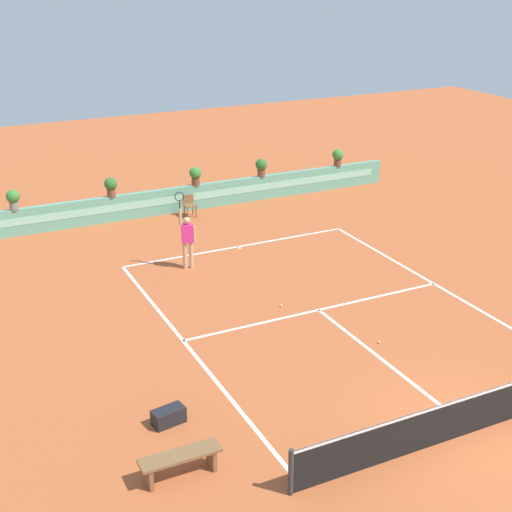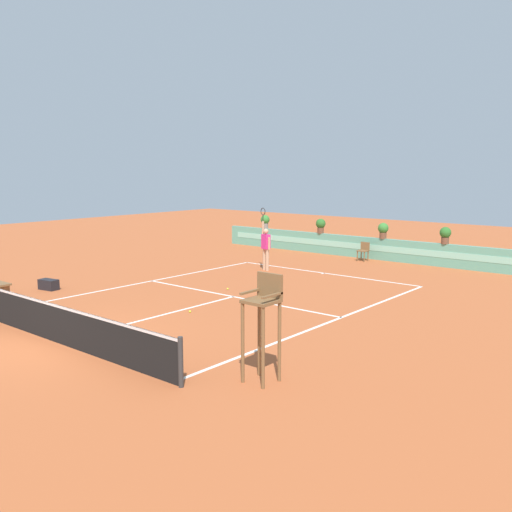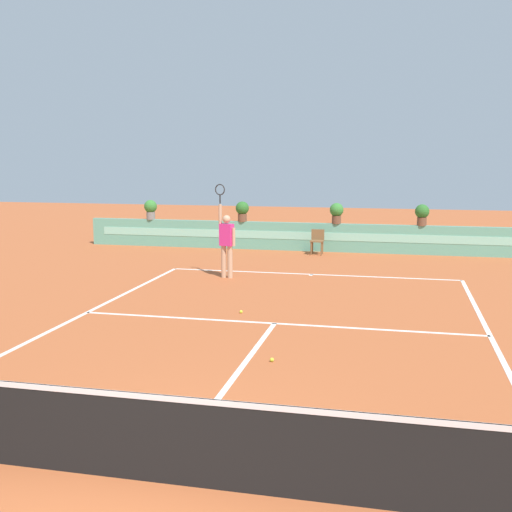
{
  "view_description": "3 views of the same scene",
  "coord_description": "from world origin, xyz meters",
  "px_view_note": "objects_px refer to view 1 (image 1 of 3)",
  "views": [
    {
      "loc": [
        -9.75,
        -9.44,
        9.2
      ],
      "look_at": [
        -0.89,
        8.64,
        1.0
      ],
      "focal_mm": 50.91,
      "sensor_mm": 36.0,
      "label": 1
    },
    {
      "loc": [
        12.08,
        -6.98,
        4.14
      ],
      "look_at": [
        -0.89,
        8.64,
        1.0
      ],
      "focal_mm": 39.37,
      "sensor_mm": 36.0,
      "label": 2
    },
    {
      "loc": [
        2.34,
        -5.66,
        3.31
      ],
      "look_at": [
        -0.89,
        8.64,
        1.0
      ],
      "focal_mm": 44.18,
      "sensor_mm": 36.0,
      "label": 3
    }
  ],
  "objects_px": {
    "potted_plant_right": "(261,166)",
    "potted_plant_far_left": "(13,198)",
    "bench_courtside": "(180,460)",
    "tennis_ball_near_baseline": "(379,342)",
    "potted_plant_centre": "(195,175)",
    "gear_bag": "(169,416)",
    "ball_kid_chair": "(189,205)",
    "tennis_ball_mid_court": "(281,306)",
    "potted_plant_left": "(111,186)",
    "tennis_player": "(187,238)",
    "potted_plant_far_right": "(338,156)"
  },
  "relations": [
    {
      "from": "potted_plant_right",
      "to": "potted_plant_far_left",
      "type": "height_order",
      "value": "same"
    },
    {
      "from": "bench_courtside",
      "to": "tennis_ball_near_baseline",
      "type": "relative_size",
      "value": 23.53
    },
    {
      "from": "bench_courtside",
      "to": "potted_plant_centre",
      "type": "height_order",
      "value": "potted_plant_centre"
    },
    {
      "from": "gear_bag",
      "to": "potted_plant_far_left",
      "type": "bearing_deg",
      "value": 94.31
    },
    {
      "from": "ball_kid_chair",
      "to": "tennis_ball_mid_court",
      "type": "xyz_separation_m",
      "value": [
        -0.54,
        -8.6,
        -0.44
      ]
    },
    {
      "from": "ball_kid_chair",
      "to": "potted_plant_left",
      "type": "relative_size",
      "value": 1.17
    },
    {
      "from": "tennis_player",
      "to": "tennis_ball_near_baseline",
      "type": "height_order",
      "value": "tennis_player"
    },
    {
      "from": "tennis_player",
      "to": "ball_kid_chair",
      "type": "bearing_deg",
      "value": 68.22
    },
    {
      "from": "bench_courtside",
      "to": "potted_plant_left",
      "type": "distance_m",
      "value": 15.32
    },
    {
      "from": "gear_bag",
      "to": "potted_plant_left",
      "type": "xyz_separation_m",
      "value": [
        2.53,
        13.28,
        1.23
      ]
    },
    {
      "from": "tennis_ball_mid_court",
      "to": "gear_bag",
      "type": "bearing_deg",
      "value": -140.66
    },
    {
      "from": "potted_plant_right",
      "to": "bench_courtside",
      "type": "bearing_deg",
      "value": -121.53
    },
    {
      "from": "tennis_ball_near_baseline",
      "to": "potted_plant_left",
      "type": "distance_m",
      "value": 12.92
    },
    {
      "from": "gear_bag",
      "to": "tennis_ball_near_baseline",
      "type": "bearing_deg",
      "value": 8.69
    },
    {
      "from": "gear_bag",
      "to": "potted_plant_far_right",
      "type": "relative_size",
      "value": 0.97
    },
    {
      "from": "gear_bag",
      "to": "potted_plant_left",
      "type": "distance_m",
      "value": 13.57
    },
    {
      "from": "bench_courtside",
      "to": "tennis_player",
      "type": "height_order",
      "value": "tennis_player"
    },
    {
      "from": "potted_plant_far_right",
      "to": "potted_plant_centre",
      "type": "distance_m",
      "value": 6.58
    },
    {
      "from": "bench_courtside",
      "to": "potted_plant_far_right",
      "type": "relative_size",
      "value": 2.21
    },
    {
      "from": "tennis_ball_near_baseline",
      "to": "tennis_ball_mid_court",
      "type": "xyz_separation_m",
      "value": [
        -1.28,
        3.02,
        0.0
      ]
    },
    {
      "from": "potted_plant_left",
      "to": "tennis_ball_mid_court",
      "type": "bearing_deg",
      "value": -76.22
    },
    {
      "from": "potted_plant_centre",
      "to": "bench_courtside",
      "type": "bearing_deg",
      "value": -112.8
    },
    {
      "from": "tennis_ball_mid_court",
      "to": "potted_plant_far_right",
      "type": "relative_size",
      "value": 0.09
    },
    {
      "from": "gear_bag",
      "to": "tennis_ball_near_baseline",
      "type": "relative_size",
      "value": 10.29
    },
    {
      "from": "gear_bag",
      "to": "tennis_ball_mid_court",
      "type": "height_order",
      "value": "gear_bag"
    },
    {
      "from": "bench_courtside",
      "to": "potted_plant_centre",
      "type": "xyz_separation_m",
      "value": [
        6.31,
        15.01,
        1.04
      ]
    },
    {
      "from": "gear_bag",
      "to": "tennis_ball_mid_court",
      "type": "relative_size",
      "value": 10.29
    },
    {
      "from": "tennis_ball_mid_court",
      "to": "potted_plant_left",
      "type": "relative_size",
      "value": 0.09
    },
    {
      "from": "potted_plant_far_right",
      "to": "gear_bag",
      "type": "bearing_deg",
      "value": -133.3
    },
    {
      "from": "ball_kid_chair",
      "to": "gear_bag",
      "type": "distance_m",
      "value": 13.65
    },
    {
      "from": "ball_kid_chair",
      "to": "potted_plant_far_left",
      "type": "distance_m",
      "value": 6.47
    },
    {
      "from": "potted_plant_far_right",
      "to": "potted_plant_right",
      "type": "bearing_deg",
      "value": 180.0
    },
    {
      "from": "tennis_ball_mid_court",
      "to": "potted_plant_centre",
      "type": "height_order",
      "value": "potted_plant_centre"
    },
    {
      "from": "bench_courtside",
      "to": "tennis_ball_near_baseline",
      "type": "distance_m",
      "value": 7.01
    },
    {
      "from": "potted_plant_right",
      "to": "potted_plant_far_right",
      "type": "bearing_deg",
      "value": 0.0
    },
    {
      "from": "bench_courtside",
      "to": "gear_bag",
      "type": "bearing_deg",
      "value": 77.78
    },
    {
      "from": "potted_plant_right",
      "to": "potted_plant_centre",
      "type": "height_order",
      "value": "same"
    },
    {
      "from": "potted_plant_far_left",
      "to": "tennis_player",
      "type": "bearing_deg",
      "value": -51.03
    },
    {
      "from": "tennis_ball_near_baseline",
      "to": "potted_plant_right",
      "type": "height_order",
      "value": "potted_plant_right"
    },
    {
      "from": "ball_kid_chair",
      "to": "potted_plant_far_left",
      "type": "xyz_separation_m",
      "value": [
        -6.36,
        0.73,
        0.93
      ]
    },
    {
      "from": "ball_kid_chair",
      "to": "potted_plant_right",
      "type": "xyz_separation_m",
      "value": [
        3.47,
        0.73,
        0.93
      ]
    },
    {
      "from": "potted_plant_right",
      "to": "potted_plant_left",
      "type": "relative_size",
      "value": 1.0
    },
    {
      "from": "ball_kid_chair",
      "to": "potted_plant_centre",
      "type": "height_order",
      "value": "potted_plant_centre"
    },
    {
      "from": "potted_plant_far_left",
      "to": "potted_plant_centre",
      "type": "relative_size",
      "value": 1.0
    },
    {
      "from": "bench_courtside",
      "to": "potted_plant_far_left",
      "type": "height_order",
      "value": "potted_plant_far_left"
    },
    {
      "from": "tennis_player",
      "to": "potted_plant_far_left",
      "type": "height_order",
      "value": "tennis_player"
    },
    {
      "from": "tennis_ball_near_baseline",
      "to": "potted_plant_left",
      "type": "bearing_deg",
      "value": 106.1
    },
    {
      "from": "bench_courtside",
      "to": "potted_plant_far_left",
      "type": "relative_size",
      "value": 2.21
    },
    {
      "from": "bench_courtside",
      "to": "gear_bag",
      "type": "relative_size",
      "value": 2.29
    },
    {
      "from": "potted_plant_far_left",
      "to": "potted_plant_left",
      "type": "distance_m",
      "value": 3.53
    }
  ]
}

